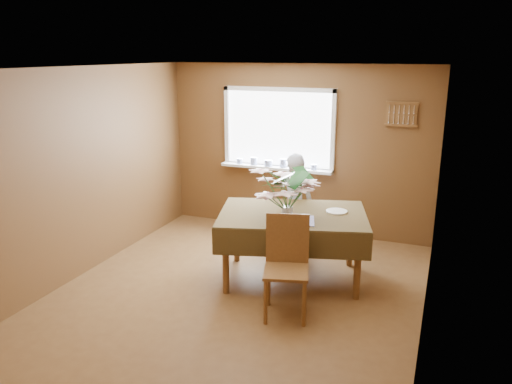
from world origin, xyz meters
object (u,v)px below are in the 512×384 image
at_px(chair_far, 290,212).
at_px(flower_bouquet, 288,189).
at_px(seated_woman, 294,204).
at_px(chair_near, 287,262).
at_px(dining_table, 293,221).

relative_size(chair_far, flower_bouquet, 1.61).
height_order(chair_far, seated_woman, seated_woman).
height_order(chair_near, seated_woman, seated_woman).
height_order(chair_far, flower_bouquet, flower_bouquet).
xyz_separation_m(chair_near, seated_woman, (-0.40, 1.55, 0.13)).
bearing_deg(chair_far, flower_bouquet, 89.39).
height_order(dining_table, seated_woman, seated_woman).
bearing_deg(dining_table, seated_woman, 90.00).
bearing_deg(dining_table, flower_bouquet, -102.87).
bearing_deg(chair_near, dining_table, 87.94).
relative_size(dining_table, chair_near, 1.87).
bearing_deg(chair_far, seated_woman, 119.56).
distance_m(chair_near, seated_woman, 1.60).
height_order(seated_woman, flower_bouquet, seated_woman).
bearing_deg(chair_near, seated_woman, 89.20).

